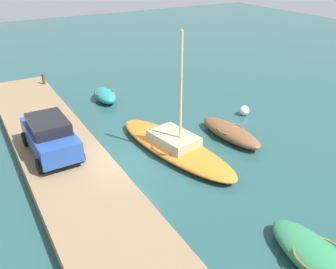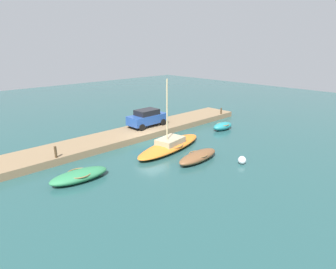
{
  "view_description": "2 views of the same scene",
  "coord_description": "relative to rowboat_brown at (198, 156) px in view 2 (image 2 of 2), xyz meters",
  "views": [
    {
      "loc": [
        12.93,
        -5.45,
        8.73
      ],
      "look_at": [
        0.11,
        2.05,
        1.07
      ],
      "focal_mm": 38.34,
      "sensor_mm": 36.0,
      "label": 1
    },
    {
      "loc": [
        15.91,
        18.72,
        8.44
      ],
      "look_at": [
        -0.54,
        1.51,
        0.96
      ],
      "focal_mm": 30.91,
      "sensor_mm": 36.0,
      "label": 2
    }
  ],
  "objects": [
    {
      "name": "marker_buoy",
      "position": [
        -1.91,
        2.6,
        -0.07
      ],
      "size": [
        0.59,
        0.59,
        0.59
      ],
      "primitive_type": "sphere",
      "color": "silver",
      "rests_on": "ground_plane"
    },
    {
      "name": "rowboat_green",
      "position": [
        8.03,
        -3.13,
        -0.01
      ],
      "size": [
        3.93,
        1.85,
        0.69
      ],
      "rotation": [
        0.0,
        0.0,
        -0.09
      ],
      "color": "#2D7A4C",
      "rests_on": "ground_plane"
    },
    {
      "name": "ground_plane",
      "position": [
        -0.33,
        -5.67,
        -0.36
      ],
      "size": [
        84.0,
        84.0,
        0.0
      ],
      "primitive_type": "plane",
      "color": "#234C4C"
    },
    {
      "name": "rowboat_brown",
      "position": [
        0.0,
        0.0,
        0.0
      ],
      "size": [
        4.13,
        1.54,
        0.71
      ],
      "rotation": [
        0.0,
        0.0,
        0.05
      ],
      "color": "brown",
      "rests_on": "ground_plane"
    },
    {
      "name": "parked_car",
      "position": [
        -2.14,
        -8.53,
        1.09
      ],
      "size": [
        3.97,
        1.99,
        1.7
      ],
      "rotation": [
        0.0,
        0.0,
        0.02
      ],
      "color": "#234793",
      "rests_on": "dock_platform"
    },
    {
      "name": "dinghy_teal",
      "position": [
        -8.15,
        -3.68,
        0.03
      ],
      "size": [
        2.6,
        1.33,
        0.77
      ],
      "rotation": [
        0.0,
        0.0,
        -0.06
      ],
      "color": "teal",
      "rests_on": "ground_plane"
    },
    {
      "name": "sailboat_orange",
      "position": [
        -0.23,
        -3.26,
        0.02
      ],
      "size": [
        7.96,
        3.4,
        5.88
      ],
      "rotation": [
        0.0,
        0.0,
        0.17
      ],
      "color": "orange",
      "rests_on": "ground_plane"
    },
    {
      "name": "dock_platform",
      "position": [
        -0.33,
        -8.18,
        -0.08
      ],
      "size": [
        26.68,
        3.59,
        0.57
      ],
      "primitive_type": "cube",
      "color": "#846B4C",
      "rests_on": "ground_plane"
    },
    {
      "name": "mooring_post_mid_west",
      "position": [
        8.0,
        -6.63,
        0.63
      ],
      "size": [
        0.18,
        0.18,
        0.85
      ],
      "primitive_type": "cylinder",
      "color": "#47331E",
      "rests_on": "dock_platform"
    },
    {
      "name": "mooring_post_west",
      "position": [
        -11.86,
        -6.63,
        0.56
      ],
      "size": [
        0.19,
        0.19,
        0.7
      ],
      "primitive_type": "cylinder",
      "color": "#47331E",
      "rests_on": "dock_platform"
    }
  ]
}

